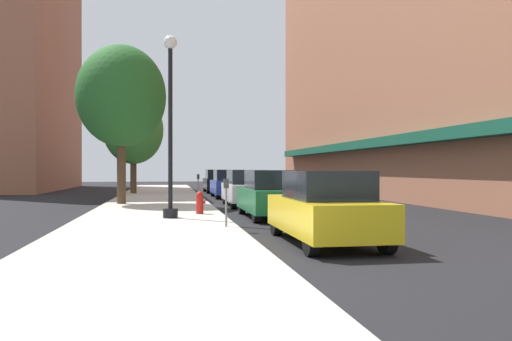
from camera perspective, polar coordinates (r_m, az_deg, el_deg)
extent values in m
plane|color=black|center=(25.44, -1.89, -3.66)|extent=(90.00, 90.00, 0.00)
cube|color=#B7B2A8|center=(26.19, -10.91, -3.42)|extent=(4.80, 50.00, 0.12)
cube|color=#9E6047|center=(34.05, 16.64, 17.14)|extent=(6.00, 40.00, 23.28)
cube|color=#144C38|center=(31.24, 11.11, 2.73)|extent=(0.90, 34.00, 0.50)
cube|color=#9E6047|center=(46.45, -24.46, 11.11)|extent=(6.00, 18.00, 21.06)
cylinder|color=black|center=(16.72, -9.57, -4.74)|extent=(0.48, 0.48, 0.30)
cylinder|color=black|center=(16.71, -9.58, 4.70)|extent=(0.14, 0.14, 5.20)
sphere|color=silver|center=(17.16, -9.58, 13.99)|extent=(0.44, 0.44, 0.44)
cylinder|color=red|center=(18.06, -6.32, -3.86)|extent=(0.26, 0.26, 0.62)
sphere|color=red|center=(18.04, -6.32, -2.72)|extent=(0.24, 0.24, 0.24)
cylinder|color=red|center=(18.06, -5.88, -3.58)|extent=(0.12, 0.10, 0.10)
cylinder|color=slate|center=(13.98, -3.36, -4.16)|extent=(0.06, 0.06, 1.05)
cube|color=#33383D|center=(13.95, -3.37, -1.47)|extent=(0.14, 0.09, 0.26)
cylinder|color=slate|center=(26.81, -6.50, -2.09)|extent=(0.06, 0.06, 1.05)
cube|color=#33383D|center=(26.80, -6.50, -0.69)|extent=(0.14, 0.09, 0.26)
cylinder|color=#4C3823|center=(34.12, -13.58, -0.24)|extent=(0.40, 0.40, 2.68)
ellipsoid|color=#387F33|center=(34.21, -13.58, 4.45)|extent=(3.88, 3.88, 4.46)
cylinder|color=#4C3823|center=(23.95, -14.85, 0.45)|extent=(0.40, 0.40, 3.40)
ellipsoid|color=#235B23|center=(24.18, -14.85, 8.08)|extent=(4.03, 4.03, 4.63)
cylinder|color=black|center=(13.11, 2.31, -5.87)|extent=(0.22, 0.64, 0.64)
cylinder|color=black|center=(13.52, 8.82, -5.69)|extent=(0.22, 0.64, 0.64)
cylinder|color=black|center=(10.02, 6.21, -7.74)|extent=(0.22, 0.64, 0.64)
cylinder|color=black|center=(10.56, 14.44, -7.34)|extent=(0.22, 0.64, 0.64)
cube|color=gold|center=(11.73, 7.71, -5.01)|extent=(1.80, 4.30, 0.76)
cube|color=black|center=(11.55, 7.94, -1.61)|extent=(1.56, 2.20, 0.64)
cylinder|color=black|center=(19.17, -1.61, -3.96)|extent=(0.22, 0.64, 0.64)
cylinder|color=black|center=(19.46, 2.95, -3.90)|extent=(0.22, 0.64, 0.64)
cylinder|color=black|center=(16.02, 0.05, -4.77)|extent=(0.22, 0.64, 0.64)
cylinder|color=black|center=(16.36, 5.45, -4.67)|extent=(0.22, 0.64, 0.64)
cube|color=#196638|center=(17.71, 1.64, -3.26)|extent=(1.80, 4.30, 0.76)
cube|color=black|center=(17.54, 1.74, -1.01)|extent=(1.56, 2.20, 0.64)
cylinder|color=black|center=(24.74, -3.49, -3.03)|extent=(0.22, 0.64, 0.64)
cylinder|color=black|center=(24.96, 0.08, -3.00)|extent=(0.22, 0.64, 0.64)
cylinder|color=black|center=(21.57, -2.54, -3.50)|extent=(0.22, 0.64, 0.64)
cylinder|color=black|center=(21.82, 1.54, -3.46)|extent=(0.22, 0.64, 0.64)
cube|color=silver|center=(23.24, -1.13, -2.44)|extent=(1.80, 4.30, 0.76)
cube|color=black|center=(23.07, -1.08, -0.72)|extent=(1.56, 2.20, 0.64)
cylinder|color=black|center=(31.69, -4.90, -2.33)|extent=(0.22, 0.64, 0.64)
cylinder|color=black|center=(31.86, -2.10, -2.31)|extent=(0.22, 0.64, 0.64)
cylinder|color=black|center=(28.51, -4.34, -2.61)|extent=(0.22, 0.64, 0.64)
cylinder|color=black|center=(28.70, -1.23, -2.59)|extent=(0.22, 0.64, 0.64)
cube|color=#1E389E|center=(30.17, -3.16, -1.84)|extent=(1.80, 4.30, 0.76)
cube|color=black|center=(30.00, -3.12, -0.52)|extent=(1.56, 2.20, 0.64)
cylinder|color=black|center=(38.33, -5.76, -1.90)|extent=(0.22, 0.64, 0.64)
cylinder|color=black|center=(38.48, -3.45, -1.89)|extent=(0.22, 0.64, 0.64)
cylinder|color=black|center=(35.15, -5.39, -2.08)|extent=(0.22, 0.64, 0.64)
cylinder|color=black|center=(35.30, -2.86, -2.07)|extent=(0.22, 0.64, 0.64)
cube|color=black|center=(36.80, -4.37, -1.48)|extent=(1.80, 4.30, 0.76)
cube|color=black|center=(36.63, -4.35, -0.40)|extent=(1.56, 2.20, 0.64)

